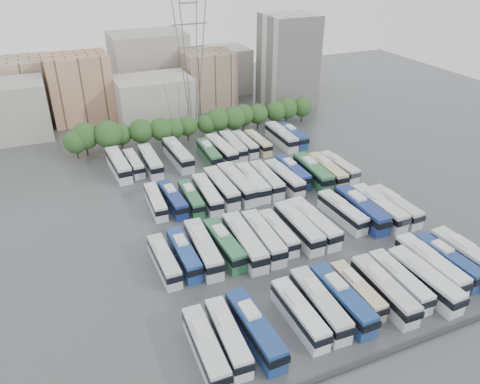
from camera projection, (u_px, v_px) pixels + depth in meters
name	position (u px, v px, depth m)	size (l,w,h in m)	color
ground	(272.00, 221.00, 84.37)	(220.00, 220.00, 0.00)	#424447
parapet	(393.00, 351.00, 57.72)	(56.00, 0.50, 0.50)	#2D2D30
tree_line	(192.00, 123.00, 115.68)	(64.98, 7.89, 8.28)	black
city_buildings	(138.00, 82.00, 135.74)	(102.00, 35.00, 20.00)	#9E998E
apartment_tower	(288.00, 61.00, 136.52)	(14.00, 14.00, 26.00)	silver
electricity_pylon	(191.00, 57.00, 116.24)	(9.00, 6.91, 33.83)	slate
bus_r0_s0	(205.00, 347.00, 56.31)	(2.94, 12.02, 3.75)	silver
bus_r0_s1	(228.00, 336.00, 57.84)	(3.17, 11.84, 3.68)	silver
bus_r0_s2	(255.00, 329.00, 58.73)	(3.14, 12.82, 4.00)	navy
bus_r0_s4	(299.00, 313.00, 61.31)	(2.60, 11.87, 3.72)	white
bus_r0_s5	(319.00, 304.00, 62.73)	(3.23, 12.79, 3.99)	silver
bus_r0_s6	(342.00, 299.00, 63.56)	(2.95, 12.78, 4.00)	navy
bus_r0_s7	(357.00, 290.00, 65.54)	(2.49, 10.93, 3.42)	#CFBC8E
bus_r0_s8	(384.00, 289.00, 65.22)	(3.23, 12.88, 4.01)	silver
bus_r0_s9	(399.00, 281.00, 67.09)	(2.90, 12.00, 3.75)	silver
bus_r0_s10	(424.00, 279.00, 67.10)	(3.26, 13.03, 4.06)	silver
bus_r0_s11	(430.00, 265.00, 69.99)	(2.92, 13.09, 4.10)	white
bus_r0_s12	(448.00, 261.00, 71.13)	(3.08, 12.14, 3.78)	navy
bus_r0_s13	(469.00, 258.00, 71.39)	(3.55, 13.62, 4.24)	silver
bus_r1_s0	(164.00, 260.00, 71.40)	(2.61, 11.35, 3.55)	silver
bus_r1_s1	(184.00, 254.00, 72.82)	(2.57, 11.69, 3.66)	navy
bus_r1_s2	(203.00, 248.00, 73.72)	(3.51, 13.28, 4.13)	silver
bus_r1_s3	(224.00, 244.00, 74.92)	(3.09, 12.31, 3.84)	#2F6F46
bus_r1_s4	(245.00, 241.00, 75.19)	(3.47, 13.70, 4.27)	silver
bus_r1_s5	(263.00, 237.00, 76.48)	(3.32, 13.01, 4.05)	silver
bus_r1_s6	(278.00, 232.00, 78.25)	(2.61, 11.22, 3.51)	silver
bus_r1_s7	(298.00, 227.00, 79.14)	(2.94, 13.11, 4.11)	silver
bus_r1_s8	(313.00, 223.00, 80.23)	(3.33, 13.30, 4.14)	silver
bus_r1_s10	(342.00, 211.00, 83.83)	(3.18, 12.12, 3.77)	silver
bus_r1_s11	(361.00, 209.00, 84.06)	(3.17, 13.46, 4.21)	navy
bus_r1_s12	(379.00, 207.00, 84.72)	(3.10, 13.28, 4.15)	silver
bus_r1_s13	(395.00, 206.00, 85.48)	(3.00, 12.25, 3.82)	silver
bus_r2_s1	(156.00, 201.00, 87.44)	(2.79, 10.90, 3.39)	silver
bus_r2_s2	(173.00, 199.00, 87.93)	(2.89, 11.51, 3.58)	navy
bus_r2_s3	(191.00, 198.00, 88.47)	(2.77, 11.02, 3.43)	#2E6B41
bus_r2_s4	(207.00, 194.00, 89.33)	(3.30, 12.58, 3.91)	silver
bus_r2_s5	(221.00, 187.00, 91.64)	(2.93, 13.05, 4.09)	silver
bus_r2_s6	(237.00, 183.00, 92.79)	(3.45, 13.79, 4.30)	silver
bus_r2_s7	(252.00, 182.00, 93.71)	(3.14, 12.68, 3.95)	silver
bus_r2_s8	(266.00, 179.00, 94.92)	(3.11, 12.35, 3.85)	silver
bus_r2_s9	(284.00, 178.00, 95.31)	(3.26, 12.61, 3.92)	silver
bus_r2_s10	(293.00, 171.00, 98.02)	(2.77, 11.92, 3.73)	navy
bus_r2_s11	(313.00, 171.00, 97.52)	(3.56, 13.37, 4.16)	#2F6D3E
bus_r2_s12	(327.00, 170.00, 98.33)	(3.13, 12.66, 3.95)	#CCBF8C
bus_r2_s13	(339.00, 167.00, 100.13)	(3.00, 11.63, 3.62)	silver
bus_r3_s0	(119.00, 164.00, 100.60)	(3.49, 13.34, 4.15)	silver
bus_r3_s1	(134.00, 163.00, 102.02)	(2.68, 10.88, 3.39)	silver
bus_r3_s2	(150.00, 161.00, 102.22)	(2.90, 12.84, 4.02)	silver
bus_r3_s4	(178.00, 154.00, 104.97)	(3.52, 13.80, 4.30)	silver
bus_r3_s6	(209.00, 153.00, 106.24)	(3.10, 12.05, 3.75)	#2E6C3B
bus_r3_s7	(221.00, 149.00, 107.67)	(3.38, 13.10, 4.08)	silver
bus_r3_s8	(233.00, 146.00, 109.72)	(3.23, 12.70, 3.95)	silver
bus_r3_s9	(245.00, 144.00, 111.37)	(2.47, 11.16, 3.50)	silver
bus_r3_s10	(258.00, 142.00, 112.13)	(2.66, 11.04, 3.45)	beige
bus_r3_s12	(281.00, 136.00, 114.56)	(3.11, 13.22, 4.13)	silver
bus_r3_s13	(293.00, 135.00, 115.73)	(2.65, 11.73, 3.68)	navy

